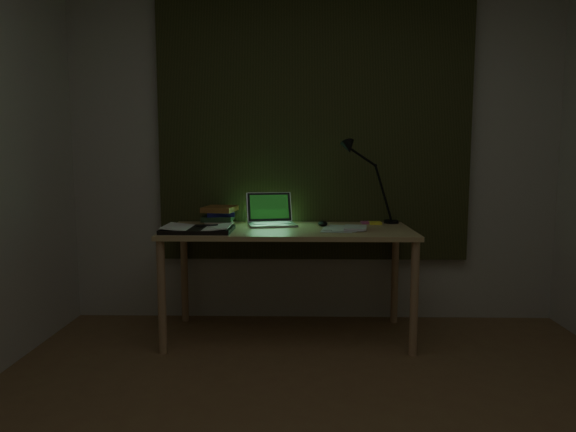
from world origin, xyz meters
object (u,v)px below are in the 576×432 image
(open_textbook, at_px, (198,229))
(desk, at_px, (288,283))
(book_stack, at_px, (219,215))
(laptop, at_px, (272,209))
(loose_papers, at_px, (348,228))
(desk_lamp, at_px, (392,184))

(open_textbook, bearing_deg, desk, 15.53)
(book_stack, bearing_deg, open_textbook, -103.84)
(desk, height_order, open_textbook, open_textbook)
(open_textbook, bearing_deg, laptop, 32.30)
(book_stack, xyz_separation_m, loose_papers, (0.86, -0.21, -0.06))
(desk, bearing_deg, book_stack, 158.79)
(laptop, bearing_deg, desk, -60.22)
(desk, distance_m, loose_papers, 0.53)
(desk, bearing_deg, loose_papers, -3.07)
(loose_papers, xyz_separation_m, desk_lamp, (0.33, 0.30, 0.26))
(loose_papers, bearing_deg, desk_lamp, 42.00)
(desk, distance_m, open_textbook, 0.69)
(laptop, xyz_separation_m, book_stack, (-0.37, 0.06, -0.05))
(desk, xyz_separation_m, desk_lamp, (0.71, 0.28, 0.63))
(book_stack, bearing_deg, desk, -21.21)
(open_textbook, xyz_separation_m, loose_papers, (0.94, 0.13, -0.01))
(open_textbook, relative_size, desk_lamp, 0.79)
(desk, relative_size, open_textbook, 3.71)
(book_stack, bearing_deg, loose_papers, -13.45)
(book_stack, distance_m, desk_lamp, 1.21)
(desk, xyz_separation_m, book_stack, (-0.48, 0.19, 0.43))
(laptop, distance_m, loose_papers, 0.53)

